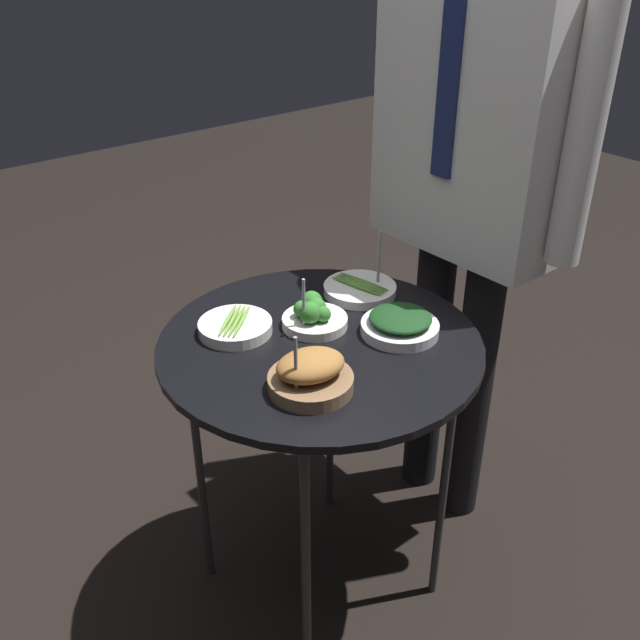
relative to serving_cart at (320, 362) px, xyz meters
name	(u,v)px	position (x,y,z in m)	size (l,w,h in m)	color
ground_plane	(320,580)	(0.00, 0.00, -0.69)	(8.00, 8.00, 0.00)	black
serving_cart	(320,362)	(0.00, 0.00, 0.00)	(0.69, 0.69, 0.74)	black
bowl_asparagus_back_right	(235,327)	(-0.14, -0.12, 0.07)	(0.16, 0.16, 0.03)	silver
bowl_roast_front_center	(310,375)	(0.12, -0.13, 0.09)	(0.16, 0.16, 0.14)	brown
bowl_broccoli_center	(313,315)	(-0.06, 0.03, 0.08)	(0.14, 0.14, 0.13)	silver
bowl_spinach_mid_left	(400,324)	(0.09, 0.15, 0.08)	(0.17, 0.17, 0.05)	silver
bowl_asparagus_front_right	(360,289)	(-0.10, 0.21, 0.07)	(0.17, 0.17, 0.15)	white
waiter_figure	(475,153)	(-0.04, 0.49, 0.35)	(0.61, 0.23, 1.65)	black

